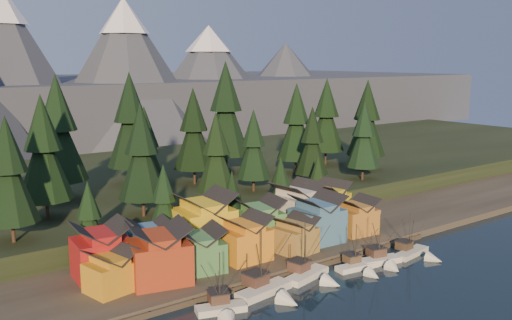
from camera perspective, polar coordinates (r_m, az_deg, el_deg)
ground at (r=99.53m, az=8.56°, el=-14.10°), size 500.00×500.00×0.00m
shore_strip at (r=128.57m, az=-4.24°, el=-7.98°), size 400.00×50.00×1.50m
hillside at (r=170.92m, az=-13.26°, el=-2.87°), size 420.00×100.00×6.00m
dock at (r=110.62m, az=2.40°, el=-11.17°), size 80.00×4.00×1.00m
mountain_ridge at (r=284.10m, az=-24.26°, el=6.31°), size 560.00×190.00×90.00m
boat_1 at (r=94.39m, az=-3.38°, el=-13.91°), size 8.92×9.52×11.10m
boat_2 at (r=100.74m, az=1.31°, el=-12.20°), size 11.70×12.46×12.81m
boat_3 at (r=108.14m, az=5.64°, el=-10.73°), size 10.78×11.30×11.84m
boat_4 at (r=113.92m, az=10.41°, el=-9.98°), size 9.40×10.05×9.91m
boat_5 at (r=117.77m, az=12.63°, el=-9.15°), size 9.07×9.66×11.23m
boat_6 at (r=124.26m, az=15.76°, el=-8.45°), size 10.12×10.77×10.40m
house_front_0 at (r=101.29m, az=-14.36°, el=-10.56°), size 8.73×8.41×7.47m
house_front_1 at (r=103.22m, az=-9.68°, el=-9.02°), size 12.14×11.83×10.56m
house_front_2 at (r=108.01m, az=-5.68°, el=-8.72°), size 10.00×10.05×8.27m
house_front_3 at (r=112.85m, az=-1.18°, el=-7.64°), size 8.86×8.45×9.00m
house_front_4 at (r=117.58m, az=3.94°, el=-7.34°), size 8.19×8.69×7.43m
house_front_5 at (r=123.96m, az=6.16°, el=-5.70°), size 10.41×9.57×10.40m
house_front_6 at (r=131.43m, az=9.98°, el=-5.40°), size 8.93×8.52×8.22m
house_back_0 at (r=107.27m, az=-15.24°, el=-8.58°), size 10.23×9.89×10.28m
house_back_1 at (r=113.63m, az=-10.55°, el=-7.86°), size 8.72×8.80×8.36m
house_back_2 at (r=119.33m, az=-5.26°, el=-5.90°), size 11.74×10.86×11.97m
house_back_3 at (r=123.26m, az=0.32°, el=-5.94°), size 10.72×9.88×9.58m
house_back_4 at (r=133.63m, az=4.10°, el=-4.40°), size 10.78×10.43×10.80m
house_back_5 at (r=138.33m, az=7.07°, el=-4.13°), size 10.60×10.69×10.02m
tree_hill_2 at (r=116.28m, az=-23.49°, el=-1.28°), size 10.48×10.48×24.41m
tree_hill_3 at (r=129.90m, az=-20.48°, el=0.77°), size 11.75×11.75×27.38m
tree_hill_4 at (r=146.12m, az=-19.17°, el=2.64°), size 13.36×13.36×31.13m
tree_hill_5 at (r=127.00m, az=-11.36°, el=0.50°), size 10.87×10.87×25.31m
tree_hill_6 at (r=143.95m, az=-11.02°, el=1.16°), size 9.95×9.95×23.19m
tree_hill_7 at (r=134.07m, az=-4.00°, el=0.49°), size 9.63×9.63×22.42m
tree_hill_8 at (r=158.12m, az=-6.25°, el=2.82°), size 11.53×11.53×26.85m
tree_hill_9 at (r=148.75m, az=-0.25°, el=1.33°), size 9.34×9.34×21.75m
tree_hill_10 at (r=172.84m, az=-3.03°, el=4.80°), size 14.61×14.61×34.04m
tree_hill_11 at (r=154.91m, az=5.63°, el=1.69°), size 9.45×9.45×22.00m
tree_hill_12 at (r=171.66m, az=4.05°, el=3.56°), size 11.82×11.82×27.54m
tree_hill_13 at (r=165.99m, az=10.72°, el=2.29°), size 9.81×9.81×22.86m
tree_hill_14 at (r=188.03m, az=7.05°, el=4.22°), size 12.19×12.19×28.41m
tree_hill_15 at (r=160.34m, az=-12.41°, el=3.60°), size 13.39×13.39×31.19m
tree_hill_17 at (r=181.13m, az=11.02°, el=3.86°), size 12.12×12.12×28.24m
tree_shore_0 at (r=114.03m, az=-16.35°, el=-5.67°), size 7.01×7.01×16.34m
tree_shore_1 at (r=119.96m, az=-9.17°, el=-4.20°), size 7.65×7.65×17.82m
tree_shore_2 at (r=128.80m, az=-2.41°, el=-3.92°), size 6.22×6.22×14.49m
tree_shore_3 at (r=136.68m, az=2.46°, el=-2.68°), size 6.98×6.98×16.25m
tree_shore_4 at (r=144.48m, az=6.16°, el=-2.26°), size 6.52×6.52×15.18m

